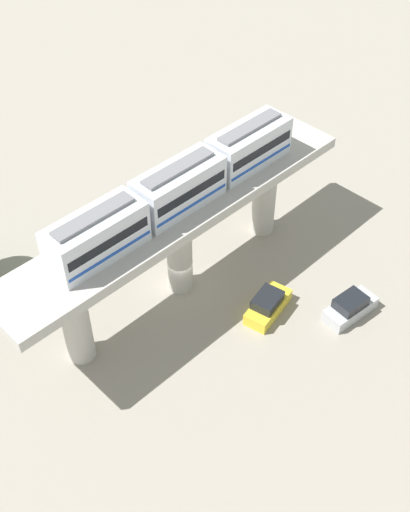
{
  "coord_description": "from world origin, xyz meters",
  "views": [
    {
      "loc": [
        -25.64,
        22.75,
        36.07
      ],
      "look_at": [
        -2.5,
        -0.17,
        4.75
      ],
      "focal_mm": 45.25,
      "sensor_mm": 36.0,
      "label": 1
    }
  ],
  "objects": [
    {
      "name": "parked_car_silver",
      "position": [
        -10.84,
        -6.84,
        0.74
      ],
      "size": [
        2.23,
        4.37,
        1.76
      ],
      "rotation": [
        0.0,
        0.0,
        -0.11
      ],
      "color": "#B2B5BA",
      "rests_on": "ground"
    },
    {
      "name": "parked_car_yellow",
      "position": [
        -6.47,
        -2.72,
        0.74
      ],
      "size": [
        2.63,
        4.48,
        1.76
      ],
      "rotation": [
        0.0,
        0.0,
        0.21
      ],
      "color": "yellow",
      "rests_on": "ground"
    },
    {
      "name": "viaduct",
      "position": [
        0.0,
        0.0,
        5.97
      ],
      "size": [
        5.2,
        28.85,
        7.92
      ],
      "color": "#B7B2AA",
      "rests_on": "ground"
    },
    {
      "name": "train",
      "position": [
        0.0,
        -0.17,
        9.46
      ],
      "size": [
        2.64,
        20.5,
        3.24
      ],
      "color": "silver",
      "rests_on": "viaduct"
    },
    {
      "name": "ground_plane",
      "position": [
        0.0,
        0.0,
        0.0
      ],
      "size": [
        120.0,
        120.0,
        0.0
      ],
      "primitive_type": "plane",
      "color": "gray"
    }
  ]
}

